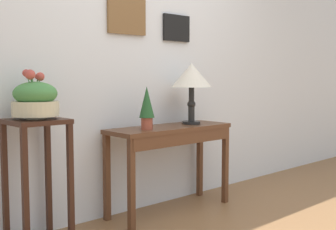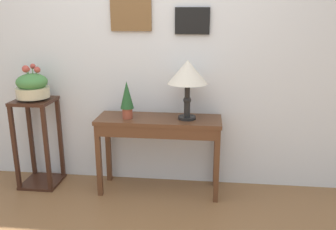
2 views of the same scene
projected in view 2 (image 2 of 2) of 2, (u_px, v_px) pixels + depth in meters
back_wall_with_art at (147, 41)px, 3.33m from camera, size 9.00×0.13×2.80m
console_table at (159, 130)px, 3.24m from camera, size 1.14×0.38×0.73m
table_lamp at (188, 74)px, 3.09m from camera, size 0.35×0.35×0.53m
potted_plant_on_console at (127, 98)px, 3.17m from camera, size 0.12×0.12×0.34m
pedestal_stand_left at (38, 143)px, 3.45m from camera, size 0.36×0.36×0.87m
planter_bowl_wide at (32, 86)px, 3.29m from camera, size 0.30×0.30×0.33m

